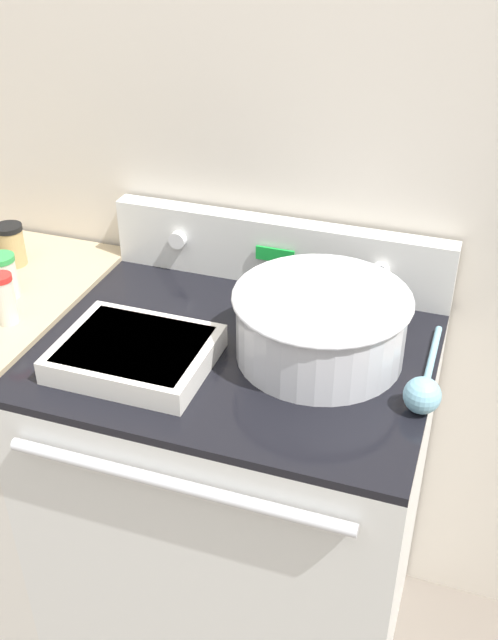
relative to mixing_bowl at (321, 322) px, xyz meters
name	(u,v)px	position (x,y,z in m)	size (l,w,h in m)	color
kitchen_wall	(290,139)	(-0.17, 0.32, 0.25)	(8.00, 0.05, 2.50)	beige
stove_range	(239,507)	(-0.17, -0.03, -0.54)	(0.79, 0.65, 0.93)	silver
control_panel	(279,252)	(-0.17, 0.26, 0.00)	(0.79, 0.07, 0.16)	silver
mixing_bowl	(321,322)	(0.00, 0.00, 0.00)	(0.35, 0.35, 0.14)	silver
casserole_dish	(135,352)	(-0.33, -0.15, -0.05)	(0.30, 0.24, 0.05)	silver
ladle	(423,391)	(0.22, -0.09, -0.05)	(0.07, 0.31, 0.07)	#7AB2C6
spice_jar_red_cap	(4,299)	(-0.65, -0.11, -0.01)	(0.05, 0.05, 0.11)	beige
spice_jar_green_cap	(4,276)	(-0.72, -0.02, -0.02)	(0.06, 0.06, 0.10)	beige
spice_jar_black_cap	(11,245)	(-0.79, 0.12, -0.02)	(0.07, 0.07, 0.10)	tan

